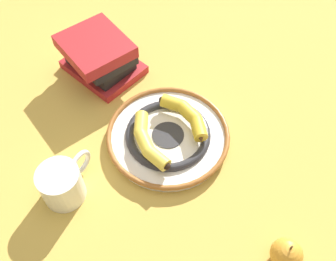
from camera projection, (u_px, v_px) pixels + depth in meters
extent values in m
plane|color=gold|center=(167.00, 156.00, 0.94)|extent=(2.80, 2.80, 0.00)
cylinder|color=white|center=(168.00, 137.00, 0.96)|extent=(0.29, 0.29, 0.02)
torus|color=#2D2D33|center=(168.00, 134.00, 0.95)|extent=(0.21, 0.21, 0.02)
cylinder|color=#2D2D33|center=(168.00, 135.00, 0.96)|extent=(0.08, 0.08, 0.00)
torus|color=#995B28|center=(168.00, 134.00, 0.95)|extent=(0.30, 0.30, 0.01)
cylinder|color=yellow|center=(141.00, 124.00, 0.94)|extent=(0.06, 0.06, 0.03)
cylinder|color=yellow|center=(145.00, 142.00, 0.91)|extent=(0.06, 0.04, 0.03)
cylinder|color=yellow|center=(158.00, 159.00, 0.88)|extent=(0.06, 0.05, 0.03)
sphere|color=yellow|center=(140.00, 133.00, 0.92)|extent=(0.03, 0.03, 0.03)
sphere|color=yellow|center=(149.00, 152.00, 0.89)|extent=(0.03, 0.03, 0.03)
cone|color=#472D19|center=(142.00, 114.00, 0.96)|extent=(0.04, 0.04, 0.02)
sphere|color=black|center=(167.00, 166.00, 0.87)|extent=(0.02, 0.02, 0.02)
cylinder|color=gold|center=(198.00, 128.00, 0.93)|extent=(0.06, 0.05, 0.03)
cylinder|color=gold|center=(189.00, 113.00, 0.96)|extent=(0.06, 0.04, 0.03)
cylinder|color=gold|center=(172.00, 103.00, 0.98)|extent=(0.06, 0.06, 0.03)
sphere|color=gold|center=(196.00, 120.00, 0.95)|extent=(0.03, 0.03, 0.03)
sphere|color=gold|center=(182.00, 106.00, 0.97)|extent=(0.03, 0.03, 0.03)
cone|color=#472D19|center=(201.00, 137.00, 0.92)|extent=(0.04, 0.03, 0.03)
sphere|color=black|center=(162.00, 100.00, 0.98)|extent=(0.02, 0.02, 0.02)
cube|color=#AD2328|center=(104.00, 67.00, 1.10)|extent=(0.24, 0.21, 0.02)
cube|color=white|center=(103.00, 66.00, 1.10)|extent=(0.23, 0.19, 0.02)
cube|color=black|center=(100.00, 60.00, 1.07)|extent=(0.19, 0.16, 0.04)
cube|color=white|center=(99.00, 59.00, 1.07)|extent=(0.18, 0.15, 0.03)
cube|color=black|center=(99.00, 53.00, 1.04)|extent=(0.19, 0.15, 0.02)
cube|color=white|center=(99.00, 52.00, 1.04)|extent=(0.18, 0.14, 0.02)
cube|color=#AD2328|center=(95.00, 46.00, 1.02)|extent=(0.19, 0.18, 0.03)
cube|color=white|center=(94.00, 45.00, 1.02)|extent=(0.18, 0.16, 0.03)
cylinder|color=white|center=(61.00, 185.00, 0.85)|extent=(0.09, 0.09, 0.09)
cylinder|color=#331C0F|center=(58.00, 177.00, 0.82)|extent=(0.08, 0.08, 0.01)
torus|color=white|center=(80.00, 163.00, 0.88)|extent=(0.04, 0.06, 0.07)
sphere|color=gold|center=(286.00, 254.00, 0.78)|extent=(0.07, 0.07, 0.07)
cylinder|color=#4C3319|center=(291.00, 248.00, 0.74)|extent=(0.00, 0.00, 0.01)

